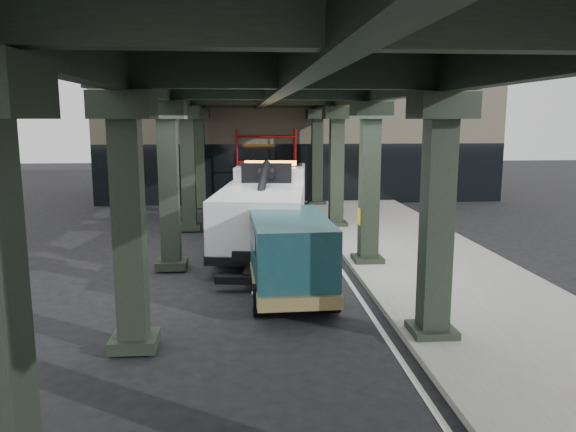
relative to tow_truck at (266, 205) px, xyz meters
name	(u,v)px	position (x,y,z in m)	size (l,w,h in m)	color
ground	(290,286)	(0.41, -4.98, -1.49)	(90.00, 90.00, 0.00)	black
sidewalk	(427,262)	(4.91, -2.98, -1.42)	(5.00, 40.00, 0.15)	gray
lane_stripe	(339,266)	(2.11, -2.98, -1.49)	(0.12, 38.00, 0.01)	silver
viaduct	(270,85)	(0.01, -2.98, 3.97)	(7.40, 32.00, 6.40)	black
building	(295,127)	(2.41, 15.02, 2.51)	(22.00, 10.00, 8.00)	#C6B793
scaffolding	(266,165)	(0.41, 9.67, 0.62)	(3.08, 0.88, 4.00)	#AC0D10
tow_truck	(266,205)	(0.00, 0.00, 0.00)	(3.71, 9.57, 3.06)	black
towed_van	(288,251)	(0.33, -5.54, -0.38)	(2.20, 5.16, 2.07)	#133C45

